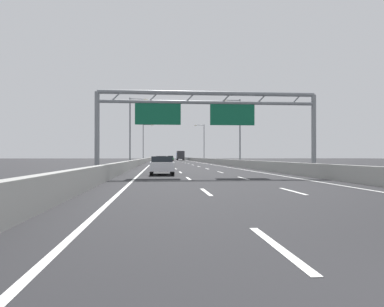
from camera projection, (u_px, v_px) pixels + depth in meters
ground_plane at (173, 161)px, 102.17m from camera, size 260.00×260.00×0.00m
lane_dash_left_0 at (277, 246)px, 5.89m from camera, size 0.16×3.00×0.01m
lane_dash_left_1 at (206, 192)px, 14.86m from camera, size 0.16×3.00×0.01m
lane_dash_left_2 at (188, 178)px, 23.82m from camera, size 0.16×3.00×0.01m
lane_dash_left_3 at (180, 172)px, 32.79m from camera, size 0.16×3.00×0.01m
lane_dash_left_4 at (176, 169)px, 41.75m from camera, size 0.16×3.00×0.01m
lane_dash_left_5 at (173, 167)px, 50.71m from camera, size 0.16×3.00×0.01m
lane_dash_left_6 at (171, 165)px, 59.68m from camera, size 0.16×3.00×0.01m
lane_dash_left_7 at (169, 164)px, 68.64m from camera, size 0.16×3.00×0.01m
lane_dash_left_8 at (168, 163)px, 77.61m from camera, size 0.16×3.00×0.01m
lane_dash_left_9 at (167, 162)px, 86.57m from camera, size 0.16×3.00×0.01m
lane_dash_left_10 at (166, 162)px, 95.54m from camera, size 0.16×3.00×0.01m
lane_dash_left_11 at (166, 161)px, 104.50m from camera, size 0.16×3.00×0.01m
lane_dash_left_12 at (165, 161)px, 113.46m from camera, size 0.16×3.00×0.01m
lane_dash_left_13 at (165, 160)px, 122.43m from camera, size 0.16×3.00×0.01m
lane_dash_left_14 at (165, 160)px, 131.39m from camera, size 0.16×3.00×0.01m
lane_dash_left_15 at (164, 160)px, 140.36m from camera, size 0.16×3.00×0.01m
lane_dash_left_16 at (164, 160)px, 149.32m from camera, size 0.16×3.00×0.01m
lane_dash_left_17 at (164, 159)px, 158.28m from camera, size 0.16×3.00×0.01m
lane_dash_right_1 at (292, 191)px, 15.18m from camera, size 0.16×3.00×0.01m
lane_dash_right_2 at (243, 178)px, 24.14m from camera, size 0.16×3.00×0.01m
lane_dash_right_3 at (220, 172)px, 33.11m from camera, size 0.16×3.00×0.01m
lane_dash_right_4 at (207, 169)px, 42.07m from camera, size 0.16×3.00×0.01m
lane_dash_right_5 at (199, 167)px, 51.04m from camera, size 0.16×3.00×0.01m
lane_dash_right_6 at (193, 165)px, 60.00m from camera, size 0.16×3.00×0.01m
lane_dash_right_7 at (189, 164)px, 68.96m from camera, size 0.16×3.00×0.01m
lane_dash_right_8 at (185, 163)px, 77.93m from camera, size 0.16×3.00×0.01m
lane_dash_right_9 at (182, 162)px, 86.89m from camera, size 0.16×3.00×0.01m
lane_dash_right_10 at (180, 162)px, 95.86m from camera, size 0.16×3.00×0.01m
lane_dash_right_11 at (179, 161)px, 104.82m from camera, size 0.16×3.00×0.01m
lane_dash_right_12 at (177, 161)px, 113.78m from camera, size 0.16×3.00×0.01m
lane_dash_right_13 at (176, 160)px, 122.75m from camera, size 0.16×3.00×0.01m
lane_dash_right_14 at (175, 160)px, 131.71m from camera, size 0.16×3.00×0.01m
lane_dash_right_15 at (174, 160)px, 140.68m from camera, size 0.16×3.00×0.01m
lane_dash_right_16 at (173, 160)px, 149.64m from camera, size 0.16×3.00×0.01m
lane_dash_right_17 at (172, 159)px, 158.60m from camera, size 0.16×3.00×0.01m
edge_line_left at (153, 162)px, 89.75m from camera, size 0.16×176.00×0.01m
edge_line_right at (196, 162)px, 90.68m from camera, size 0.16×176.00×0.01m
barrier_left at (149, 159)px, 111.52m from camera, size 0.45×220.00×0.95m
barrier_right at (194, 159)px, 112.75m from camera, size 0.45×220.00×0.95m
sign_gantry at (205, 111)px, 27.71m from camera, size 16.84×0.36×6.36m
streetlamp_left_mid at (132, 127)px, 50.63m from camera, size 2.58×0.28×9.50m
streetlamp_right_mid at (238, 128)px, 51.96m from camera, size 2.58×0.28×9.50m
streetlamp_left_far at (144, 140)px, 92.24m from camera, size 2.58×0.28×9.50m
streetlamp_right_far at (203, 141)px, 93.57m from camera, size 2.58×0.28×9.50m
yellow_car at (160, 158)px, 112.12m from camera, size 1.86×4.61×1.47m
green_car at (171, 158)px, 115.82m from camera, size 1.87×4.49×1.54m
black_car at (161, 161)px, 54.32m from camera, size 1.71×4.31×1.46m
white_car at (162, 165)px, 28.74m from camera, size 1.82×4.20×1.43m
silver_car at (161, 159)px, 77.51m from camera, size 1.72×4.70×1.40m
box_truck at (180, 155)px, 128.67m from camera, size 2.42×8.31×3.21m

